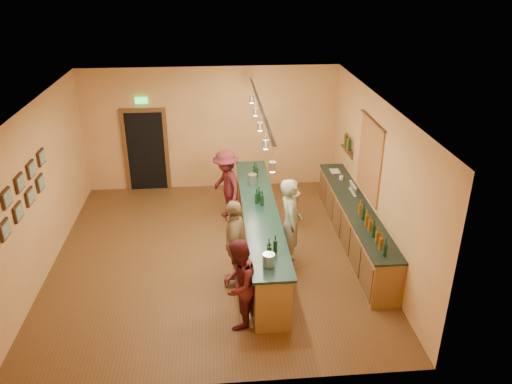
{
  "coord_description": "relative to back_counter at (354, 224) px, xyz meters",
  "views": [
    {
      "loc": [
        0.09,
        -8.88,
        5.55
      ],
      "look_at": [
        0.88,
        0.2,
        1.31
      ],
      "focal_mm": 35.0,
      "sensor_mm": 36.0,
      "label": 1
    }
  ],
  "objects": [
    {
      "name": "floor",
      "position": [
        -2.97,
        -0.18,
        -0.49
      ],
      "size": [
        7.0,
        7.0,
        0.0
      ],
      "primitive_type": "plane",
      "color": "#5A3619",
      "rests_on": "ground"
    },
    {
      "name": "wall_back",
      "position": [
        -2.97,
        3.32,
        1.11
      ],
      "size": [
        6.5,
        0.02,
        3.2
      ],
      "primitive_type": "cube",
      "color": "#C7894A",
      "rests_on": "floor"
    },
    {
      "name": "wall_front",
      "position": [
        -2.97,
        -3.68,
        1.11
      ],
      "size": [
        6.5,
        0.02,
        3.2
      ],
      "primitive_type": "cube",
      "color": "#C7894A",
      "rests_on": "floor"
    },
    {
      "name": "customer_a",
      "position": [
        -2.58,
        -2.38,
        0.3
      ],
      "size": [
        0.84,
        0.93,
        1.57
      ],
      "primitive_type": "imported",
      "rotation": [
        0.0,
        0.0,
        -1.96
      ],
      "color": "#59191E",
      "rests_on": "floor"
    },
    {
      "name": "doorway",
      "position": [
        -4.67,
        3.3,
        0.64
      ],
      "size": [
        1.15,
        0.09,
        2.48
      ],
      "color": "black",
      "rests_on": "wall_back"
    },
    {
      "name": "bar_stool",
      "position": [
        -1.2,
        1.01,
        0.16
      ],
      "size": [
        0.38,
        0.38,
        0.79
      ],
      "rotation": [
        0.0,
        0.0,
        -0.04
      ],
      "color": "olive",
      "rests_on": "floor"
    },
    {
      "name": "ceiling",
      "position": [
        -2.97,
        -0.18,
        2.71
      ],
      "size": [
        6.5,
        7.0,
        0.02
      ],
      "primitive_type": "cube",
      "color": "silver",
      "rests_on": "wall_back"
    },
    {
      "name": "wall_right",
      "position": [
        0.28,
        -0.18,
        1.11
      ],
      "size": [
        0.02,
        7.0,
        3.2
      ],
      "primitive_type": "cube",
      "color": "#C7894A",
      "rests_on": "floor"
    },
    {
      "name": "customer_c",
      "position": [
        -2.66,
        1.47,
        0.35
      ],
      "size": [
        1.0,
        1.24,
        1.67
      ],
      "primitive_type": "imported",
      "rotation": [
        0.0,
        0.0,
        -1.16
      ],
      "color": "#59191E",
      "rests_on": "floor"
    },
    {
      "name": "wall_left",
      "position": [
        -6.22,
        -0.18,
        1.11
      ],
      "size": [
        0.02,
        7.0,
        3.2
      ],
      "primitive_type": "cube",
      "color": "#C7894A",
      "rests_on": "floor"
    },
    {
      "name": "tasting_bar",
      "position": [
        -2.04,
        -0.18,
        0.12
      ],
      "size": [
        0.74,
        5.1,
        1.38
      ],
      "color": "brown",
      "rests_on": "floor"
    },
    {
      "name": "bottle_shelf",
      "position": [
        0.2,
        1.72,
        1.18
      ],
      "size": [
        0.17,
        0.55,
        0.54
      ],
      "color": "#533219",
      "rests_on": "wall_right"
    },
    {
      "name": "bartender",
      "position": [
        -1.48,
        -0.67,
        0.44
      ],
      "size": [
        0.48,
        0.7,
        1.86
      ],
      "primitive_type": "imported",
      "rotation": [
        0.0,
        0.0,
        1.52
      ],
      "color": "gray",
      "rests_on": "floor"
    },
    {
      "name": "customer_b",
      "position": [
        -2.58,
        -1.2,
        0.37
      ],
      "size": [
        0.53,
        1.05,
        1.72
      ],
      "primitive_type": "imported",
      "rotation": [
        0.0,
        0.0,
        -1.69
      ],
      "color": "#997A51",
      "rests_on": "floor"
    },
    {
      "name": "back_counter",
      "position": [
        0.0,
        0.0,
        0.0
      ],
      "size": [
        0.6,
        4.55,
        1.27
      ],
      "color": "brown",
      "rests_on": "floor"
    },
    {
      "name": "pendant_track",
      "position": [
        -2.03,
        -0.18,
        2.5
      ],
      "size": [
        0.11,
        4.6,
        0.5
      ],
      "color": "silver",
      "rests_on": "ceiling"
    },
    {
      "name": "tapestry",
      "position": [
        0.26,
        0.22,
        1.36
      ],
      "size": [
        0.03,
        1.4,
        1.6
      ],
      "primitive_type": "cube",
      "color": "maroon",
      "rests_on": "wall_right"
    },
    {
      "name": "picture_grid",
      "position": [
        -6.18,
        -0.93,
        1.46
      ],
      "size": [
        0.06,
        2.2,
        0.7
      ],
      "primitive_type": null,
      "color": "#382111",
      "rests_on": "wall_left"
    }
  ]
}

